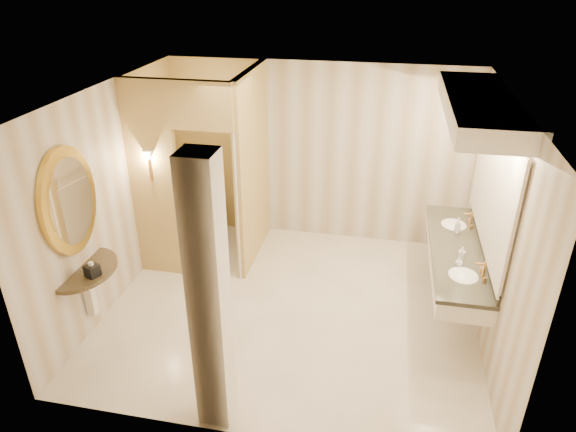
# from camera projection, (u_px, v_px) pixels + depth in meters

# --- Properties ---
(floor) EXTENTS (4.50, 4.50, 0.00)m
(floor) POSITION_uv_depth(u_px,v_px,m) (292.00, 307.00, 6.52)
(floor) COLOR white
(floor) RESTS_ON ground
(ceiling) EXTENTS (4.50, 4.50, 0.00)m
(ceiling) POSITION_uv_depth(u_px,v_px,m) (292.00, 95.00, 5.30)
(ceiling) COLOR white
(ceiling) RESTS_ON wall_back
(wall_back) EXTENTS (4.50, 0.02, 2.70)m
(wall_back) POSITION_uv_depth(u_px,v_px,m) (317.00, 154.00, 7.66)
(wall_back) COLOR beige
(wall_back) RESTS_ON floor
(wall_front) EXTENTS (4.50, 0.02, 2.70)m
(wall_front) POSITION_uv_depth(u_px,v_px,m) (245.00, 320.00, 4.16)
(wall_front) COLOR beige
(wall_front) RESTS_ON floor
(wall_left) EXTENTS (0.02, 4.00, 2.70)m
(wall_left) POSITION_uv_depth(u_px,v_px,m) (112.00, 196.00, 6.30)
(wall_left) COLOR beige
(wall_left) RESTS_ON floor
(wall_right) EXTENTS (0.02, 4.00, 2.70)m
(wall_right) POSITION_uv_depth(u_px,v_px,m) (497.00, 230.00, 5.51)
(wall_right) COLOR beige
(wall_right) RESTS_ON floor
(toilet_closet) EXTENTS (1.50, 1.55, 2.70)m
(toilet_closet) POSITION_uv_depth(u_px,v_px,m) (225.00, 171.00, 6.94)
(toilet_closet) COLOR #D5C46F
(toilet_closet) RESTS_ON floor
(wall_sconce) EXTENTS (0.14, 0.14, 0.42)m
(wall_sconce) POSITION_uv_depth(u_px,v_px,m) (148.00, 157.00, 6.45)
(wall_sconce) COLOR #B87C3B
(wall_sconce) RESTS_ON toilet_closet
(vanity) EXTENTS (0.75, 2.44, 2.09)m
(vanity) POSITION_uv_depth(u_px,v_px,m) (471.00, 190.00, 5.78)
(vanity) COLOR white
(vanity) RESTS_ON floor
(console_shelf) EXTENTS (0.92, 0.92, 1.91)m
(console_shelf) POSITION_uv_depth(u_px,v_px,m) (74.00, 232.00, 5.52)
(console_shelf) COLOR black
(console_shelf) RESTS_ON floor
(pillar) EXTENTS (0.30, 0.30, 2.70)m
(pillar) POSITION_uv_depth(u_px,v_px,m) (209.00, 300.00, 4.40)
(pillar) COLOR white
(pillar) RESTS_ON floor
(tissue_box) EXTENTS (0.17, 0.17, 0.13)m
(tissue_box) POSITION_uv_depth(u_px,v_px,m) (92.00, 271.00, 5.56)
(tissue_box) COLOR black
(tissue_box) RESTS_ON console_shelf
(toilet) EXTENTS (0.56, 0.85, 0.82)m
(toilet) POSITION_uv_depth(u_px,v_px,m) (209.00, 213.00, 7.99)
(toilet) COLOR white
(toilet) RESTS_ON floor
(soap_bottle_a) EXTENTS (0.09, 0.09, 0.15)m
(soap_bottle_a) POSITION_uv_depth(u_px,v_px,m) (462.00, 253.00, 5.87)
(soap_bottle_a) COLOR beige
(soap_bottle_a) RESTS_ON vanity
(soap_bottle_b) EXTENTS (0.11, 0.11, 0.11)m
(soap_bottle_b) POSITION_uv_depth(u_px,v_px,m) (459.00, 262.00, 5.74)
(soap_bottle_b) COLOR silver
(soap_bottle_b) RESTS_ON vanity
(soap_bottle_c) EXTENTS (0.10, 0.10, 0.21)m
(soap_bottle_c) POSITION_uv_depth(u_px,v_px,m) (458.00, 226.00, 6.40)
(soap_bottle_c) COLOR #C6B28C
(soap_bottle_c) RESTS_ON vanity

